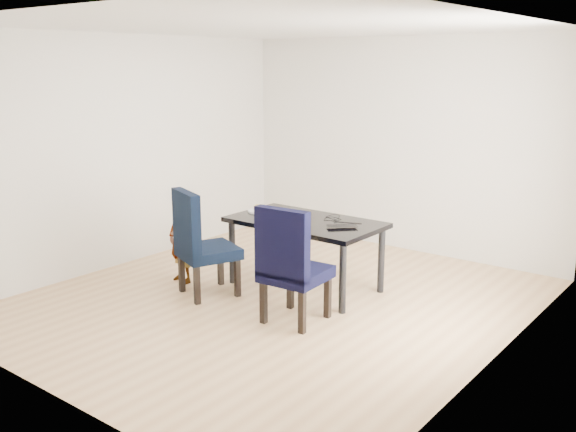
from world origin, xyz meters
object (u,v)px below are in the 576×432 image
Objects in this scene: chair_right at (296,263)px; child at (181,237)px; plate at (260,211)px; chair_left at (208,243)px; dining_table at (305,254)px; laptop at (341,225)px.

chair_right reaches higher than child.
chair_left is at bearing -93.40° from plate.
chair_right is (1.15, -0.01, 0.00)m from chair_left.
plate is (-0.62, 0.00, 0.38)m from dining_table.
plate is (0.05, 0.78, 0.20)m from chair_left.
chair_right reaches higher than plate.
chair_right is 3.66× the size of laptop.
dining_table is at bearing 117.13° from chair_right.
chair_right is 1.09× the size of child.
chair_right reaches higher than dining_table.
chair_right is at bearing -58.97° from dining_table.
chair_right is 0.81m from laptop.
plate is at bearing 59.85° from child.
laptop reaches higher than dining_table.
child is at bearing -129.54° from plate.
plate is 1.08m from laptop.
chair_left is 3.65× the size of laptop.
chair_right is at bearing 5.67° from child.
child reaches higher than plate.
dining_table is 0.73m from plate.
chair_left reaches higher than plate.
dining_table is 0.94m from chair_right.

